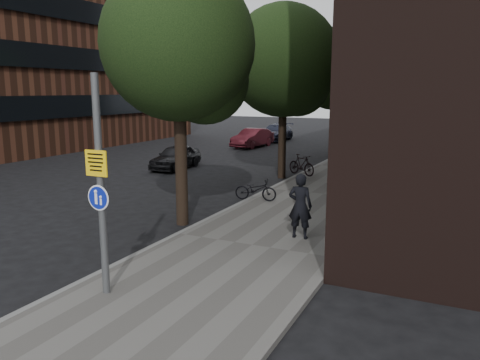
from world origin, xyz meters
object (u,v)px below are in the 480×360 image
Objects in this scene: pedestrian at (300,206)px; parked_car_near at (176,157)px; parked_bike_facade_near at (351,187)px; signpost at (101,186)px.

pedestrian is 0.49× the size of parked_car_near.
pedestrian is 5.19m from parked_bike_facade_near.
pedestrian reaches higher than parked_car_near.
parked_car_near is (-9.63, 8.64, -0.38)m from pedestrian.
signpost is 2.49× the size of parked_bike_facade_near.
parked_car_near is at bearing 117.84° from signpost.
pedestrian is (2.30, 4.94, -1.25)m from signpost.
signpost is at bearing 150.74° from parked_bike_facade_near.
signpost is 1.17× the size of parked_car_near.
signpost is 5.59m from pedestrian.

